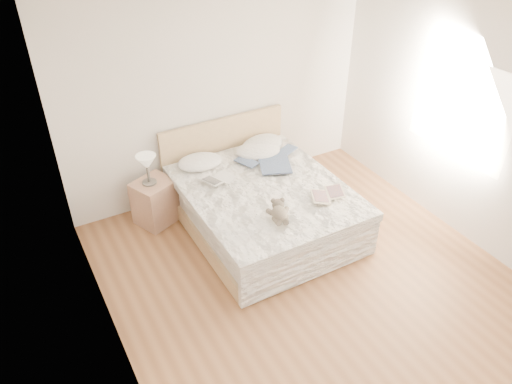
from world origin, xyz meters
TOP-DOWN VIEW (x-y plane):
  - floor at (0.00, 0.00)m, footprint 4.00×4.50m
  - ceiling at (0.00, 0.00)m, footprint 4.00×4.50m
  - wall_back at (0.00, 2.25)m, footprint 4.00×0.02m
  - wall_left at (-2.00, 0.00)m, footprint 0.02×4.50m
  - wall_right at (2.00, 0.00)m, footprint 0.02×4.50m
  - window at (1.99, 0.30)m, footprint 0.02×1.30m
  - bed at (0.00, 1.19)m, footprint 1.72×2.14m
  - nightstand at (-1.07, 1.89)m, footprint 0.57×0.54m
  - table_lamp at (-1.10, 1.90)m, footprint 0.29×0.29m
  - pillow_left at (-0.44, 1.92)m, footprint 0.60×0.46m
  - pillow_middle at (0.31, 1.81)m, footprint 0.66×0.54m
  - pillow_right at (0.42, 1.92)m, footprint 0.75×0.63m
  - blouse at (0.35, 1.49)m, footprint 0.77×0.79m
  - photo_book at (-0.41, 1.47)m, footprint 0.42×0.36m
  - childrens_book at (0.51, 0.61)m, footprint 0.48×0.42m
  - teddy_bear at (-0.20, 0.48)m, footprint 0.30×0.35m

SIDE VIEW (x-z plane):
  - floor at x=0.00m, z-range 0.00..0.00m
  - nightstand at x=-1.07m, z-range 0.00..0.56m
  - bed at x=0.00m, z-range -0.19..0.81m
  - blouse at x=0.35m, z-range 0.62..0.64m
  - photo_book at x=-0.41m, z-range 0.62..0.64m
  - childrens_book at x=0.51m, z-range 0.62..0.64m
  - pillow_left at x=-0.44m, z-range 0.56..0.72m
  - pillow_middle at x=0.31m, z-range 0.55..0.73m
  - pillow_right at x=0.42m, z-range 0.55..0.73m
  - teddy_bear at x=-0.20m, z-range 0.57..0.73m
  - table_lamp at x=-1.10m, z-range 0.64..1.01m
  - wall_back at x=0.00m, z-range 0.00..2.70m
  - wall_left at x=-2.00m, z-range 0.00..2.70m
  - wall_right at x=2.00m, z-range 0.00..2.70m
  - window at x=1.99m, z-range 0.90..2.00m
  - ceiling at x=0.00m, z-range 2.70..2.70m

